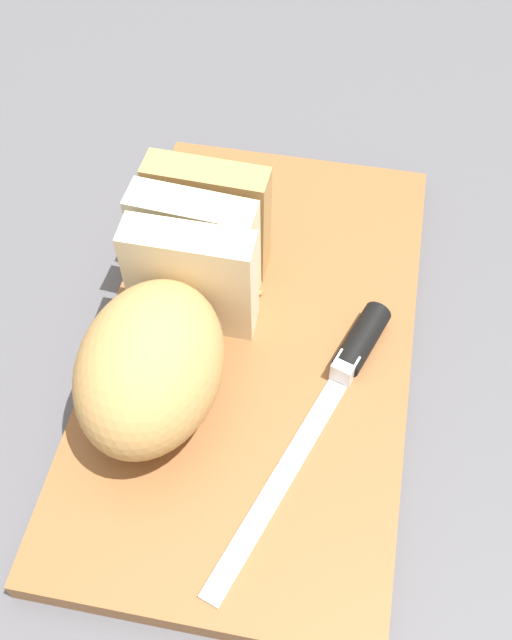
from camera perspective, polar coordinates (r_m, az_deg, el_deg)
name	(u,v)px	position (r m, az deg, el deg)	size (l,w,h in m)	color
ground_plane	(256,355)	(0.66, 0.00, -2.67)	(3.00, 3.00, 0.00)	#4C4C51
cutting_board	(256,348)	(0.65, 0.00, -2.14)	(0.48, 0.27, 0.02)	brown
bread_loaf	(170,318)	(0.59, -6.55, 0.17)	(0.25, 0.12, 0.11)	tan
bread_knife	(346,366)	(0.62, 6.89, -3.53)	(0.27, 0.10, 0.02)	silver
crumb_near_knife	(200,326)	(0.65, -4.32, -0.48)	(0.00, 0.00, 0.00)	#A8753D
crumb_near_loaf	(242,321)	(0.65, -1.05, -0.09)	(0.00, 0.00, 0.00)	#A8753D
crumb_stray_left	(172,319)	(0.66, -6.39, 0.04)	(0.00, 0.00, 0.00)	#A8753D
crumb_stray_right	(259,293)	(0.67, 0.26, 2.07)	(0.01, 0.01, 0.01)	#A8753D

